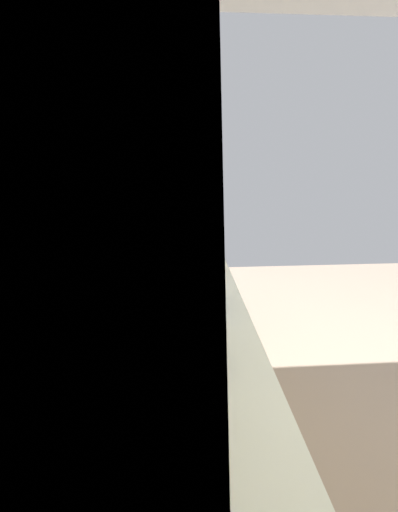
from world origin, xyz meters
name	(u,v)px	position (x,y,z in m)	size (l,w,h in m)	color
ground_plane	(394,436)	(0.00, 0.00, 0.00)	(5.89, 5.89, 0.00)	gray
wall_back	(97,212)	(0.00, 1.66, 1.42)	(3.80, 0.12, 2.84)	beige
counter_run	(186,464)	(-0.44, 1.30, 0.47)	(2.79, 0.64, 0.93)	#E5CA74
upper_cabinets	(120,67)	(-0.44, 1.44, 1.88)	(2.01, 0.31, 0.64)	#E3D075
oven_range	(182,285)	(1.28, 1.29, 0.48)	(0.66, 0.63, 1.11)	black
microwave	(178,277)	(0.07, 1.31, 1.08)	(0.45, 0.33, 0.29)	white
bowl	(188,259)	(0.66, 1.25, 0.96)	(0.20, 0.20, 0.06)	gold
kettle	(197,353)	(-0.43, 1.25, 0.99)	(0.17, 0.13, 0.15)	black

